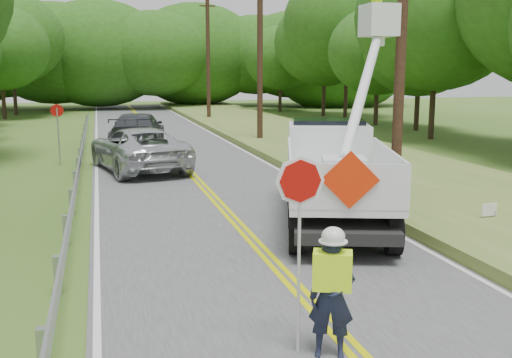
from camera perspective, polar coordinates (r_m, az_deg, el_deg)
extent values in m
cube|color=#444447|center=(20.96, -5.63, -0.18)|extent=(7.20, 96.00, 0.02)
cube|color=#CDD200|center=(20.94, -5.90, -0.16)|extent=(0.12, 96.00, 0.00)
cube|color=#CDD200|center=(20.97, -5.36, -0.13)|extent=(0.12, 96.00, 0.00)
cube|color=silver|center=(20.70, -15.10, -0.59)|extent=(0.12, 96.00, 0.00)
cube|color=silver|center=(21.76, 3.37, 0.28)|extent=(0.12, 96.00, 0.00)
cube|color=#A0A3A8|center=(8.17, -19.89, -15.58)|extent=(0.12, 0.14, 0.70)
cube|color=#A0A3A8|center=(10.95, -18.59, -8.78)|extent=(0.12, 0.14, 0.70)
cube|color=#A0A3A8|center=(13.82, -17.85, -4.76)|extent=(0.12, 0.14, 0.70)
cube|color=#A0A3A8|center=(16.73, -17.37, -2.13)|extent=(0.12, 0.14, 0.70)
cube|color=#A0A3A8|center=(19.67, -17.03, -0.29)|extent=(0.12, 0.14, 0.70)
cube|color=#A0A3A8|center=(22.63, -16.78, 1.08)|extent=(0.12, 0.14, 0.70)
cube|color=#A0A3A8|center=(25.59, -16.59, 2.13)|extent=(0.12, 0.14, 0.70)
cube|color=#A0A3A8|center=(28.57, -16.44, 2.96)|extent=(0.12, 0.14, 0.70)
cube|color=#A0A3A8|center=(31.55, -16.32, 3.63)|extent=(0.12, 0.14, 0.70)
cube|color=#A0A3A8|center=(34.53, -16.21, 4.19)|extent=(0.12, 0.14, 0.70)
cube|color=#A0A3A8|center=(37.51, -16.13, 4.66)|extent=(0.12, 0.14, 0.70)
cube|color=#A0A3A8|center=(40.50, -16.05, 5.06)|extent=(0.12, 0.14, 0.70)
cube|color=#A0A3A8|center=(43.49, -15.99, 5.41)|extent=(0.12, 0.14, 0.70)
cube|color=#A0A3A8|center=(21.60, -16.63, 1.33)|extent=(0.05, 48.00, 0.34)
cylinder|color=black|center=(17.47, 13.86, 13.91)|extent=(0.30, 0.30, 10.00)
cylinder|color=black|center=(31.47, 0.39, 12.52)|extent=(0.30, 0.30, 10.00)
cylinder|color=black|center=(46.10, -4.64, 11.82)|extent=(0.30, 0.30, 10.00)
cube|color=black|center=(46.33, -4.70, 16.27)|extent=(1.20, 0.10, 0.10)
cube|color=#51732D|center=(23.13, 11.99, 0.99)|extent=(7.00, 96.00, 0.30)
cylinder|color=#332319|center=(51.73, -23.14, 7.13)|extent=(0.32, 0.32, 3.25)
ellipsoid|color=#264D13|center=(51.71, -23.46, 11.53)|extent=(7.59, 7.59, 6.68)
cylinder|color=#332319|center=(55.94, -22.21, 7.67)|extent=(0.32, 0.32, 3.81)
ellipsoid|color=#264D13|center=(55.97, -22.54, 12.43)|extent=(8.90, 8.90, 7.83)
cylinder|color=#332319|center=(35.01, 16.61, 6.86)|extent=(0.32, 0.32, 3.88)
ellipsoid|color=#264D13|center=(35.07, 17.03, 14.61)|extent=(9.05, 9.05, 7.96)
cylinder|color=#332319|center=(39.93, 15.24, 6.78)|extent=(0.32, 0.32, 3.13)
ellipsoid|color=#264D13|center=(39.90, 15.51, 12.27)|extent=(7.31, 7.31, 6.43)
cylinder|color=#332319|center=(43.33, 11.49, 7.12)|extent=(0.32, 0.32, 3.02)
ellipsoid|color=#264D13|center=(43.29, 11.67, 12.00)|extent=(7.05, 7.05, 6.20)
cylinder|color=#332319|center=(49.32, 8.64, 8.39)|extent=(0.32, 0.32, 4.41)
ellipsoid|color=#264D13|center=(49.43, 8.81, 14.64)|extent=(10.29, 10.29, 9.05)
cylinder|color=#332319|center=(51.06, 6.53, 8.06)|extent=(0.32, 0.32, 3.62)
ellipsoid|color=#264D13|center=(51.07, 6.63, 13.02)|extent=(8.44, 8.44, 7.42)
cylinder|color=#332319|center=(56.34, 2.34, 7.97)|extent=(0.32, 0.32, 2.89)
ellipsoid|color=#264D13|center=(56.30, 2.36, 11.57)|extent=(6.75, 6.75, 5.94)
ellipsoid|color=#264D13|center=(64.26, -23.27, 11.07)|extent=(11.58, 8.69, 8.69)
ellipsoid|color=#264D13|center=(62.90, -18.95, 11.37)|extent=(13.28, 9.96, 9.96)
ellipsoid|color=#264D13|center=(62.51, -14.92, 11.59)|extent=(14.17, 10.63, 10.63)
ellipsoid|color=#264D13|center=(61.03, -9.69, 11.83)|extent=(11.25, 8.44, 8.44)
ellipsoid|color=#264D13|center=(64.98, -5.85, 11.82)|extent=(14.48, 10.86, 10.86)
ellipsoid|color=#264D13|center=(65.53, -0.03, 11.86)|extent=(11.32, 8.49, 8.49)
ellipsoid|color=#264D13|center=(65.79, 3.55, 11.84)|extent=(12.41, 9.30, 9.30)
ellipsoid|color=#264D13|center=(65.56, 8.09, 11.76)|extent=(16.71, 12.53, 12.53)
imported|color=#191E33|center=(8.13, 7.30, -11.25)|extent=(0.72, 0.61, 1.68)
cube|color=#C8FF14|center=(8.00, 7.37, -8.71)|extent=(0.60, 0.49, 0.51)
ellipsoid|color=white|center=(7.86, 7.45, -5.48)|extent=(0.31, 0.31, 0.25)
cylinder|color=#B7B7B7|center=(8.08, 4.14, -8.79)|extent=(0.04, 0.04, 2.35)
cylinder|color=#A80B06|center=(7.76, 4.26, -0.18)|extent=(0.67, 0.04, 0.67)
cylinder|color=black|center=(12.59, 3.88, -4.98)|extent=(0.59, 1.02, 0.98)
cylinder|color=black|center=(12.80, 13.07, -4.98)|extent=(0.59, 1.02, 0.98)
cylinder|color=black|center=(14.57, 3.73, -2.86)|extent=(0.59, 1.02, 0.98)
cylinder|color=black|center=(14.75, 11.68, -2.89)|extent=(0.59, 1.02, 0.98)
cylinder|color=black|center=(17.05, 3.59, -0.89)|extent=(0.59, 1.02, 0.98)
cylinder|color=black|center=(17.21, 10.39, -0.94)|extent=(0.59, 1.02, 0.98)
cube|color=black|center=(14.90, 7.63, -2.34)|extent=(4.01, 6.86, 0.25)
cube|color=silver|center=(14.10, 7.93, -0.96)|extent=(3.65, 5.17, 0.22)
cube|color=silver|center=(13.95, 3.27, 1.12)|extent=(1.48, 4.48, 0.92)
cube|color=silver|center=(14.16, 12.62, 1.03)|extent=(1.48, 4.48, 0.92)
cube|color=silver|center=(11.74, 8.99, -0.76)|extent=(2.25, 0.77, 0.92)
cube|color=silver|center=(17.45, 6.94, 2.26)|extent=(2.77, 2.54, 1.83)
cube|color=black|center=(17.57, 6.94, 4.49)|extent=(2.34, 1.88, 0.76)
cube|color=silver|center=(12.91, 8.42, 0.27)|extent=(1.15, 1.15, 0.81)
cube|color=silver|center=(17.16, 11.76, 14.71)|extent=(0.87, 0.87, 0.87)
cube|color=red|center=(11.64, 9.05, -0.09)|extent=(1.11, 0.39, 1.15)
imported|color=silver|center=(23.44, -11.25, 2.88)|extent=(3.94, 6.44, 1.67)
imported|color=#3A3E43|center=(30.54, -11.33, 4.65)|extent=(3.35, 6.26, 1.73)
cylinder|color=#A0A3A8|center=(25.59, -18.48, 3.89)|extent=(0.06, 0.06, 2.35)
cylinder|color=#A80B06|center=(25.50, -18.62, 6.27)|extent=(0.53, 0.09, 0.53)
cube|color=white|center=(15.59, 21.53, -2.76)|extent=(0.45, 0.08, 0.31)
cylinder|color=#A0A3A8|center=(15.55, 20.93, -3.77)|extent=(0.02, 0.02, 0.45)
cylinder|color=#A0A3A8|center=(15.75, 21.99, -3.66)|extent=(0.02, 0.02, 0.45)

